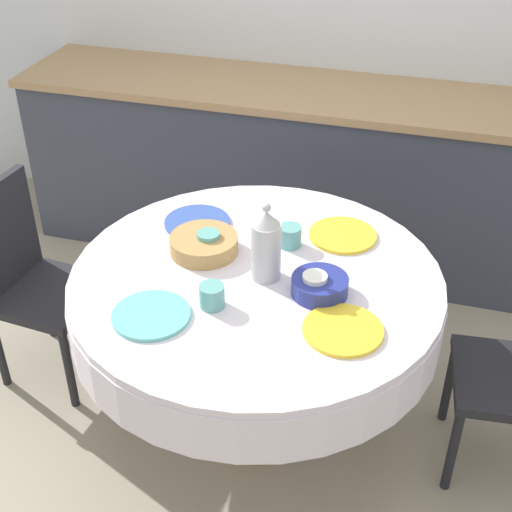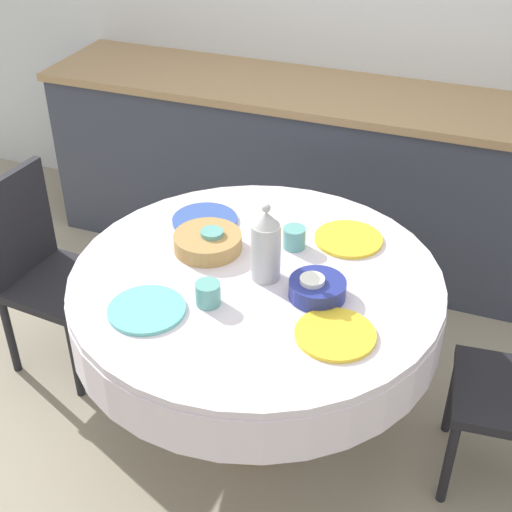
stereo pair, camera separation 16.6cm
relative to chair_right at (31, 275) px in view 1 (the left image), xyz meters
name	(u,v)px [view 1 (the left image)]	position (x,y,z in m)	size (l,w,h in m)	color
ground_plane	(256,424)	(1.01, -0.09, -0.49)	(12.00, 12.00, 0.00)	#9E937F
kitchen_counter	(328,176)	(1.01, 1.27, -0.02)	(3.24, 0.64, 0.94)	#383D4C
dining_table	(256,302)	(1.01, -0.09, 0.14)	(1.34, 1.34, 0.76)	olive
chair_right	(31,275)	(0.00, 0.00, 0.00)	(0.43, 0.43, 0.90)	black
plate_near_left	(151,315)	(0.75, -0.41, 0.27)	(0.26, 0.26, 0.01)	#60BCB7
cup_near_left	(212,296)	(0.92, -0.30, 0.31)	(0.08, 0.08, 0.08)	#5BA39E
plate_near_right	(343,330)	(1.36, -0.31, 0.27)	(0.26, 0.26, 0.01)	yellow
cup_near_right	(315,285)	(1.23, -0.15, 0.31)	(0.08, 0.08, 0.08)	white
plate_far_left	(197,222)	(0.69, 0.18, 0.27)	(0.26, 0.26, 0.01)	#3856AD
cup_far_left	(209,242)	(0.80, 0.00, 0.31)	(0.08, 0.08, 0.08)	#5BA39E
plate_far_right	(343,235)	(1.26, 0.24, 0.27)	(0.26, 0.26, 0.01)	yellow
cup_far_right	(290,236)	(1.08, 0.13, 0.31)	(0.08, 0.08, 0.08)	#5BA39E
coffee_carafe	(266,245)	(1.05, -0.09, 0.40)	(0.10, 0.10, 0.30)	#B2B2B7
bread_basket	(204,244)	(0.78, 0.00, 0.30)	(0.25, 0.25, 0.06)	#AD844C
fruit_bowl	(320,286)	(1.25, -0.14, 0.30)	(0.19, 0.19, 0.06)	navy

